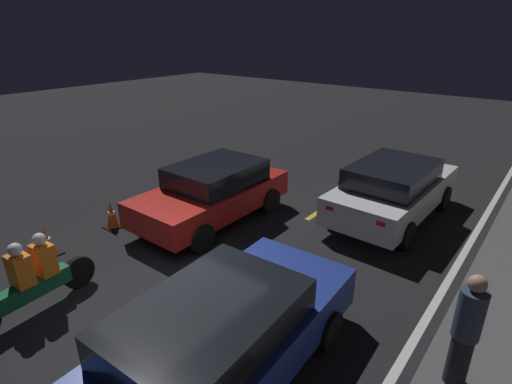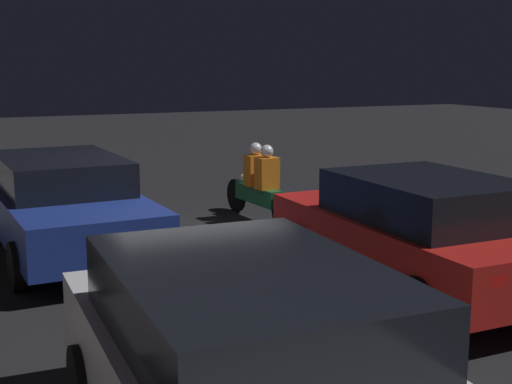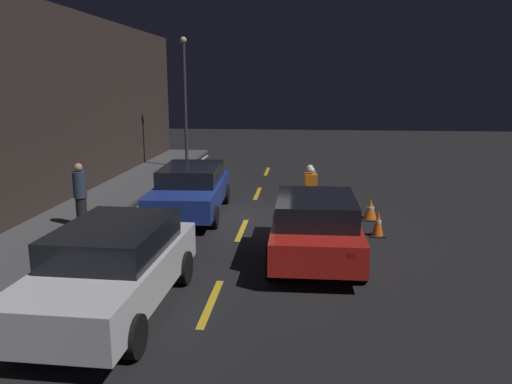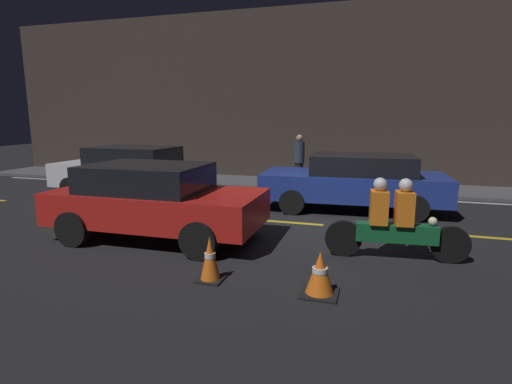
{
  "view_description": "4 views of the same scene",
  "coord_description": "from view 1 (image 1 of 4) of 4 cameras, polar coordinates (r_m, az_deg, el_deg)",
  "views": [
    {
      "loc": [
        3.47,
        4.62,
        4.54
      ],
      "look_at": [
        -2.79,
        -0.3,
        1.25
      ],
      "focal_mm": 28.0,
      "sensor_mm": 36.0,
      "label": 1
    },
    {
      "loc": [
        -9.85,
        3.38,
        2.79
      ],
      "look_at": [
        -1.59,
        -0.39,
        1.12
      ],
      "focal_mm": 50.0,
      "sensor_mm": 36.0,
      "label": 2
    },
    {
      "loc": [
        -13.63,
        -1.58,
        3.83
      ],
      "look_at": [
        -1.77,
        -0.45,
        1.21
      ],
      "focal_mm": 35.0,
      "sensor_mm": 36.0,
      "label": 3
    },
    {
      "loc": [
        1.0,
        -8.6,
        2.36
      ],
      "look_at": [
        -1.48,
        -0.25,
        0.71
      ],
      "focal_mm": 28.0,
      "sensor_mm": 36.0,
      "label": 4
    }
  ],
  "objects": [
    {
      "name": "ground_plane",
      "position": [
        7.34,
        -12.17,
        -16.29
      ],
      "size": [
        56.0,
        56.0,
        0.0
      ],
      "primitive_type": "plane",
      "color": "black"
    },
    {
      "name": "lane_dash_a",
      "position": [
        14.94,
        18.36,
        3.63
      ],
      "size": [
        2.0,
        0.14,
        0.01
      ],
      "color": "gold",
      "rests_on": "ground"
    },
    {
      "name": "lane_dash_b",
      "position": [
        11.06,
        9.98,
        -2.1
      ],
      "size": [
        2.0,
        0.14,
        0.01
      ],
      "color": "gold",
      "rests_on": "ground"
    },
    {
      "name": "lane_dash_c",
      "position": [
        7.86,
        -6.5,
        -12.91
      ],
      "size": [
        2.0,
        0.14,
        0.01
      ],
      "color": "gold",
      "rests_on": "ground"
    },
    {
      "name": "sedan_white",
      "position": [
        10.57,
        19.01,
        0.45
      ],
      "size": [
        4.4,
        2.06,
        1.49
      ],
      "rotation": [
        0.0,
        0.0,
        3.11
      ],
      "color": "silver",
      "rests_on": "ground"
    },
    {
      "name": "taxi_red",
      "position": [
        9.94,
        -6.18,
        0.13
      ],
      "size": [
        4.08,
        2.0,
        1.46
      ],
      "rotation": [
        0.0,
        0.0,
        0.01
      ],
      "color": "red",
      "rests_on": "ground"
    },
    {
      "name": "sedan_blue",
      "position": [
        5.58,
        -5.3,
        -20.25
      ],
      "size": [
        4.63,
        2.12,
        1.42
      ],
      "rotation": [
        0.0,
        0.0,
        3.19
      ],
      "color": "navy",
      "rests_on": "ground"
    },
    {
      "name": "motorcycle",
      "position": [
        7.81,
        -29.24,
        -10.66
      ],
      "size": [
        2.33,
        0.41,
        1.38
      ],
      "rotation": [
        0.0,
        0.0,
        0.08
      ],
      "color": "black",
      "rests_on": "ground"
    },
    {
      "name": "traffic_cone_near",
      "position": [
        10.28,
        -19.93,
        -3.14
      ],
      "size": [
        0.38,
        0.38,
        0.67
      ],
      "color": "black",
      "rests_on": "ground"
    },
    {
      "name": "traffic_cone_mid",
      "position": [
        9.68,
        -27.83,
        -6.35
      ],
      "size": [
        0.5,
        0.5,
        0.6
      ],
      "color": "black",
      "rests_on": "ground"
    },
    {
      "name": "pedestrian",
      "position": [
        6.01,
        27.78,
        -17.12
      ],
      "size": [
        0.34,
        0.34,
        1.69
      ],
      "color": "black",
      "rests_on": "raised_curb"
    }
  ]
}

